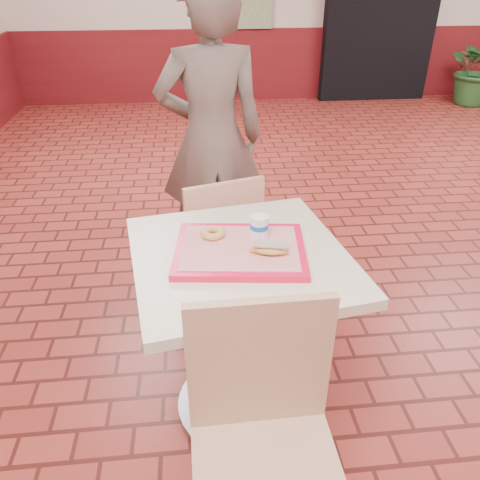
{
  "coord_description": "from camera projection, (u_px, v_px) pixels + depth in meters",
  "views": [
    {
      "loc": [
        -1.54,
        -2.21,
        1.8
      ],
      "look_at": [
        -1.39,
        -0.71,
        0.91
      ],
      "focal_mm": 35.0,
      "sensor_mm": 36.0,
      "label": 1
    }
  ],
  "objects": [
    {
      "name": "wainscot_band",
      "position": [
        467.0,
        225.0,
        2.69
      ],
      "size": [
        8.0,
        10.0,
        1.0
      ],
      "color": "#5C1114",
      "rests_on": "ground"
    },
    {
      "name": "ring_donut",
      "position": [
        213.0,
        233.0,
        1.83
      ],
      "size": [
        0.11,
        0.11,
        0.03
      ],
      "primitive_type": "torus",
      "rotation": [
        0.0,
        0.0,
        0.22
      ],
      "color": "tan",
      "rests_on": "serving_tray"
    },
    {
      "name": "paper_cup",
      "position": [
        259.0,
        226.0,
        1.81
      ],
      "size": [
        0.07,
        0.07,
        0.09
      ],
      "rotation": [
        0.0,
        0.0,
        -0.17
      ],
      "color": "white",
      "rests_on": "serving_tray"
    },
    {
      "name": "customer",
      "position": [
        212.0,
        139.0,
        2.8
      ],
      "size": [
        0.68,
        0.48,
        1.78
      ],
      "primitive_type": "imported",
      "rotation": [
        0.0,
        0.0,
        3.23
      ],
      "color": "#685C51",
      "rests_on": "ground"
    },
    {
      "name": "long_john_donut",
      "position": [
        270.0,
        249.0,
        1.72
      ],
      "size": [
        0.15,
        0.1,
        0.04
      ],
      "rotation": [
        0.0,
        0.0,
        -0.22
      ],
      "color": "gold",
      "rests_on": "serving_tray"
    },
    {
      "name": "main_table",
      "position": [
        240.0,
        310.0,
        1.92
      ],
      "size": [
        0.8,
        0.8,
        0.85
      ],
      "rotation": [
        0.0,
        0.0,
        0.16
      ],
      "color": "beige",
      "rests_on": "ground"
    },
    {
      "name": "corridor_doorway",
      "position": [
        380.0,
        20.0,
        6.66
      ],
      "size": [
        1.6,
        0.22,
        2.2
      ],
      "primitive_type": "cube",
      "color": "black",
      "rests_on": "ground"
    },
    {
      "name": "chair_main_front",
      "position": [
        264.0,
        436.0,
        1.44
      ],
      "size": [
        0.46,
        0.46,
        0.98
      ],
      "rotation": [
        0.0,
        0.0,
        0.02
      ],
      "color": "tan",
      "rests_on": "ground"
    },
    {
      "name": "potted_plant",
      "position": [
        479.0,
        68.0,
        6.68
      ],
      "size": [
        0.97,
        0.86,
        1.01
      ],
      "primitive_type": "imported",
      "rotation": [
        0.0,
        0.0,
        0.08
      ],
      "color": "#225725",
      "rests_on": "ground"
    },
    {
      "name": "serving_tray",
      "position": [
        240.0,
        250.0,
        1.77
      ],
      "size": [
        0.49,
        0.38,
        0.03
      ],
      "rotation": [
        0.0,
        0.0,
        -0.11
      ],
      "color": "red",
      "rests_on": "main_table"
    },
    {
      "name": "chair_main_back",
      "position": [
        218.0,
        242.0,
        2.52
      ],
      "size": [
        0.51,
        0.51,
        0.9
      ],
      "rotation": [
        0.0,
        0.0,
        3.43
      ],
      "color": "#E9B38C",
      "rests_on": "ground"
    }
  ]
}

